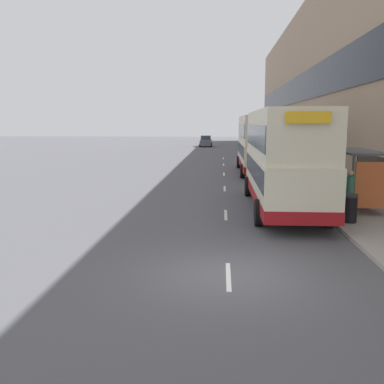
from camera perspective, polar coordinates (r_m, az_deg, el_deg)
name	(u,v)px	position (r m, az deg, el deg)	size (l,w,h in m)	color
ground_plane	(228,275)	(11.00, 4.87, -10.94)	(220.00, 220.00, 0.00)	#515156
pavement	(281,156)	(49.43, 11.76, 4.69)	(5.00, 93.00, 0.14)	#A39E93
terrace_facade	(320,77)	(50.23, 16.75, 14.45)	(3.10, 93.00, 17.45)	#9E846B
lane_mark_0	(228,276)	(10.89, 4.88, -11.13)	(0.12, 2.00, 0.01)	silver
lane_mark_1	(226,215)	(17.84, 4.52, -3.06)	(0.12, 2.00, 0.01)	silver
lane_mark_2	(225,189)	(24.95, 4.37, 0.46)	(0.12, 2.00, 0.01)	silver
lane_mark_3	(224,174)	(32.11, 4.28, 2.41)	(0.12, 2.00, 0.01)	silver
lane_mark_4	(224,165)	(39.30, 4.23, 3.65)	(0.12, 2.00, 0.01)	silver
lane_mark_5	(223,158)	(46.49, 4.19, 4.50)	(0.12, 2.00, 0.01)	silver
bus_shelter	(362,168)	(19.55, 21.76, 2.94)	(1.60, 4.20, 2.48)	#4C4C51
double_decker_bus_near	(283,158)	(19.07, 12.05, 4.48)	(2.85, 10.33, 4.30)	beige
double_decker_bus_ahead	(258,143)	(33.00, 8.76, 6.48)	(2.85, 10.44, 4.30)	beige
car_0	(250,149)	(48.40, 7.79, 5.69)	(1.95, 4.34, 1.84)	navy
car_1	(206,141)	(69.56, 1.86, 6.79)	(1.97, 4.37, 1.78)	#4C5156
pedestrian_at_shelter	(343,180)	(22.65, 19.50, 1.47)	(0.31, 0.31, 1.58)	#23232D
pedestrian_1	(377,187)	(20.78, 23.49, 0.66)	(0.32, 0.32, 1.64)	#23232D
pedestrian_2	(332,173)	(24.68, 18.19, 2.39)	(0.36, 0.36, 1.80)	#23232D
pedestrian_3	(349,193)	(17.71, 20.23, -0.15)	(0.37, 0.37, 1.85)	#23232D
litter_bin	(350,208)	(16.84, 20.29, -2.04)	(0.55, 0.55, 1.05)	black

